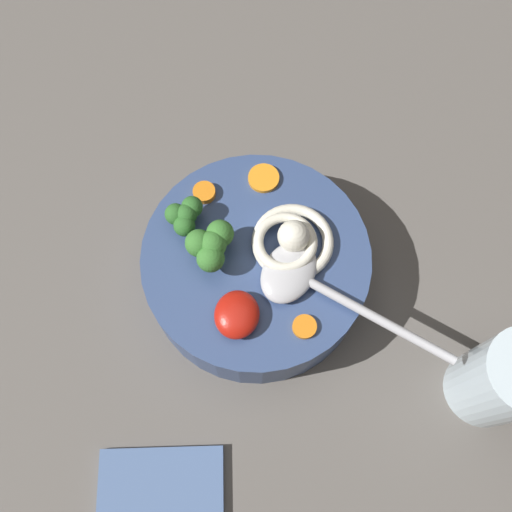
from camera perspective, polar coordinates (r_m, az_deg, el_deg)
table_slab at (r=59.31cm, az=3.37°, el=0.16°), size 91.97×91.97×3.41cm
soup_bowl at (r=53.55cm, az=-0.00°, el=-1.12°), size 20.30×20.30×6.14cm
noodle_pile at (r=50.31cm, az=3.18°, el=1.55°), size 7.92×7.77×3.18cm
soup_spoon at (r=49.36cm, az=4.97°, el=-2.37°), size 9.62×17.22×1.60cm
chili_sauce_dollop at (r=48.20cm, az=-1.89°, el=-5.76°), size 4.18×3.76×1.88cm
broccoli_floret_front at (r=50.61cm, az=-7.00°, el=3.95°), size 3.70×3.19×2.93cm
broccoli_floret_left at (r=48.80cm, az=-4.46°, el=1.08°), size 4.65×4.00×3.68cm
carrot_slice_beside_chili at (r=53.68cm, az=0.75°, el=7.63°), size 2.86×2.86×0.44cm
carrot_slice_near_spoon at (r=53.05cm, az=-5.09°, el=6.21°), size 2.04×2.04×0.73cm
carrot_slice_extra_a at (r=48.81cm, az=4.77°, el=-6.92°), size 2.05×2.05×0.48cm
drinking_glass at (r=52.98cm, az=23.10°, el=-11.12°), size 6.79×6.79×10.61cm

